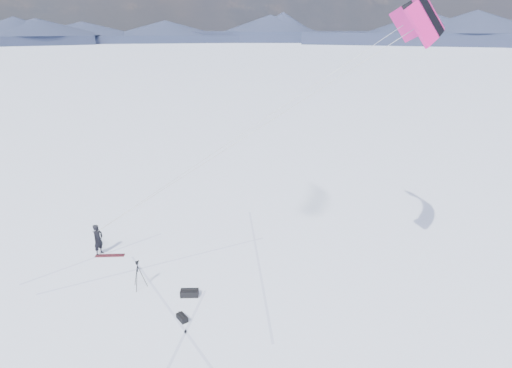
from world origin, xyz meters
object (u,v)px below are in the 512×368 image
(snowboard, at_px, (110,255))
(gear_bag_b, at_px, (182,318))
(gear_bag_a, at_px, (189,293))
(snowkiter, at_px, (100,254))
(tripod, at_px, (138,271))

(snowboard, height_order, gear_bag_b, gear_bag_b)
(snowboard, relative_size, gear_bag_a, 1.73)
(snowkiter, bearing_deg, tripod, -118.23)
(snowboard, height_order, gear_bag_a, gear_bag_a)
(snowkiter, relative_size, snowboard, 1.13)
(gear_bag_b, bearing_deg, snowboard, -175.15)
(snowkiter, height_order, snowboard, snowkiter)
(tripod, height_order, gear_bag_a, tripod)
(snowkiter, distance_m, tripod, 4.58)
(snowkiter, distance_m, snowboard, 0.64)
(snowkiter, bearing_deg, gear_bag_a, -106.44)
(tripod, bearing_deg, gear_bag_a, -35.43)
(snowboard, xyz_separation_m, tripod, (3.22, -2.26, 0.93))
(snowboard, xyz_separation_m, gear_bag_b, (6.28, -3.88, 0.10))
(snowkiter, relative_size, tripod, 1.22)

